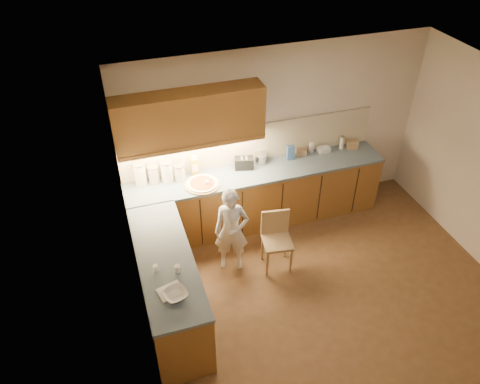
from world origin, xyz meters
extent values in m
plane|color=brown|center=(0.00, 0.00, 0.00)|extent=(4.50, 4.50, 0.00)
cube|color=beige|center=(0.00, 2.00, 1.30)|extent=(4.50, 0.04, 2.60)
cube|color=beige|center=(0.00, -2.00, 1.30)|extent=(4.50, 0.04, 2.60)
cube|color=beige|center=(-2.25, 0.00, 1.30)|extent=(0.04, 4.00, 2.60)
cube|color=white|center=(0.00, 0.00, 2.60)|extent=(4.50, 4.00, 0.04)
cube|color=#8F5E29|center=(-0.38, 1.70, 0.44)|extent=(3.75, 0.60, 0.88)
cube|color=#8F5E29|center=(-1.95, 0.40, 0.44)|extent=(0.60, 2.00, 0.88)
cube|color=#4D606E|center=(-0.37, 1.70, 0.90)|extent=(3.77, 0.62, 0.04)
cube|color=#4D606E|center=(-1.95, 0.40, 0.90)|extent=(0.62, 2.02, 0.04)
cube|color=black|center=(-1.90, 1.40, 0.44)|extent=(0.02, 0.01, 0.80)
cube|color=black|center=(-1.30, 1.40, 0.44)|extent=(0.02, 0.01, 0.80)
cube|color=black|center=(-0.70, 1.40, 0.44)|extent=(0.02, 0.01, 0.80)
cube|color=black|center=(-0.10, 1.40, 0.44)|extent=(0.02, 0.01, 0.80)
cube|color=black|center=(0.50, 1.40, 0.44)|extent=(0.02, 0.01, 0.80)
cube|color=black|center=(1.10, 1.40, 0.44)|extent=(0.02, 0.01, 0.80)
cube|color=beige|center=(-0.38, 1.99, 1.21)|extent=(3.75, 0.02, 0.58)
cube|color=#8F5E29|center=(-1.27, 1.82, 1.85)|extent=(1.95, 0.35, 0.70)
cube|color=#8F5E29|center=(-1.27, 1.65, 1.50)|extent=(1.95, 0.02, 0.06)
cylinder|color=tan|center=(-1.21, 1.61, 0.93)|extent=(0.48, 0.48, 0.02)
cylinder|color=#F9E7C3|center=(-1.21, 1.61, 0.95)|extent=(0.42, 0.42, 0.02)
cylinder|color=#B54018|center=(-1.21, 1.61, 0.96)|extent=(0.34, 0.34, 0.01)
sphere|color=white|center=(-1.15, 1.57, 0.98)|extent=(0.06, 0.06, 0.06)
cylinder|color=white|center=(-1.11, 1.51, 1.01)|extent=(0.05, 0.11, 0.19)
imported|color=silver|center=(-1.01, 0.92, 0.62)|extent=(0.52, 0.41, 1.24)
cylinder|color=tan|center=(-0.62, 0.58, 0.21)|extent=(0.03, 0.03, 0.42)
cylinder|color=tan|center=(-0.31, 0.53, 0.21)|extent=(0.03, 0.03, 0.42)
cylinder|color=tan|center=(-0.58, 0.89, 0.21)|extent=(0.03, 0.03, 0.42)
cylinder|color=tan|center=(-0.26, 0.85, 0.21)|extent=(0.03, 0.03, 0.42)
cube|color=tan|center=(-0.44, 0.71, 0.44)|extent=(0.43, 0.43, 0.04)
cube|color=tan|center=(-0.42, 0.88, 0.65)|extent=(0.38, 0.09, 0.38)
imported|color=white|center=(-1.95, -0.20, 0.95)|extent=(0.30, 0.30, 0.06)
cylinder|color=white|center=(-1.99, 1.89, 1.08)|extent=(0.16, 0.16, 0.32)
cylinder|color=gray|center=(-1.99, 1.89, 1.25)|extent=(0.17, 0.17, 0.02)
cylinder|color=beige|center=(-1.81, 1.88, 1.04)|extent=(0.14, 0.14, 0.24)
cylinder|color=tan|center=(-1.81, 1.88, 1.17)|extent=(0.15, 0.15, 0.02)
cylinder|color=white|center=(-1.63, 1.84, 1.07)|extent=(0.16, 0.16, 0.30)
cylinder|color=tan|center=(-1.63, 1.84, 1.23)|extent=(0.17, 0.17, 0.02)
cylinder|color=white|center=(-1.47, 1.83, 1.03)|extent=(0.14, 0.14, 0.23)
cylinder|color=gray|center=(-1.47, 1.83, 1.16)|extent=(0.15, 0.15, 0.02)
cube|color=#ADA022|center=(-1.24, 1.89, 1.05)|extent=(0.10, 0.07, 0.26)
cube|color=silver|center=(-1.24, 1.89, 1.20)|extent=(0.06, 0.05, 0.05)
cube|color=black|center=(-0.54, 1.83, 1.00)|extent=(0.29, 0.21, 0.17)
cube|color=#A9A9AD|center=(-0.57, 1.84, 1.09)|extent=(0.05, 0.12, 0.00)
cube|color=#A9A9AD|center=(-0.50, 1.82, 1.09)|extent=(0.05, 0.12, 0.00)
cylinder|color=#A2A2A7|center=(-0.26, 1.89, 0.99)|extent=(0.18, 0.18, 0.13)
cylinder|color=#A2A2A7|center=(-0.26, 1.89, 1.06)|extent=(0.19, 0.19, 0.01)
cube|color=#325797|center=(0.18, 1.85, 1.03)|extent=(0.11, 0.08, 0.22)
cube|color=#9B7953|center=(0.39, 1.90, 0.97)|extent=(0.17, 0.14, 0.10)
cube|color=silver|center=(0.56, 1.92, 1.00)|extent=(0.06, 0.06, 0.16)
cube|color=white|center=(0.75, 1.88, 0.96)|extent=(0.18, 0.13, 0.07)
cylinder|color=beige|center=(1.04, 1.88, 1.02)|extent=(0.06, 0.06, 0.20)
cylinder|color=gray|center=(1.04, 1.88, 1.13)|extent=(0.07, 0.07, 0.01)
cube|color=#997C52|center=(1.20, 1.84, 0.98)|extent=(0.19, 0.17, 0.13)
cube|color=silver|center=(-1.98, -0.12, 0.93)|extent=(0.30, 0.26, 0.02)
cylinder|color=white|center=(-2.08, 0.23, 0.96)|extent=(0.08, 0.08, 0.08)
cylinder|color=white|center=(-1.86, 0.14, 0.96)|extent=(0.07, 0.07, 0.09)
camera|label=1|loc=(-2.31, -3.44, 4.67)|focal=35.00mm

